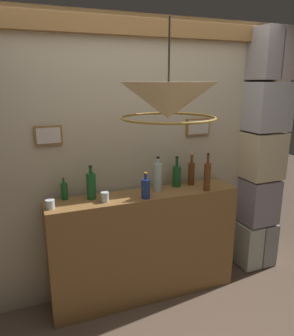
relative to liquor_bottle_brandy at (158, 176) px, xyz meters
name	(u,v)px	position (x,y,z in m)	size (l,w,h in m)	color
panelled_rear_partition	(135,153)	(-0.14, 0.20, 0.19)	(3.48, 0.15, 2.53)	#BCAD8E
stone_pillar	(261,154)	(1.19, 0.04, 0.10)	(0.40, 0.36, 2.46)	#B6BCAE
bar_shelf_unit	(145,246)	(-0.14, -0.04, -0.64)	(1.73, 0.34, 1.02)	olive
liquor_bottle_brandy	(158,176)	(0.00, 0.00, 0.00)	(0.07, 0.07, 0.31)	silver
liquor_bottle_mezcal	(191,173)	(0.37, 0.04, -0.02)	(0.06, 0.06, 0.31)	#5E3312
liquor_bottle_bourbon	(91,186)	(-0.61, 0.01, -0.02)	(0.08, 0.08, 0.29)	#185626
liquor_bottle_whiskey	(146,188)	(-0.17, -0.14, -0.05)	(0.08, 0.08, 0.23)	navy
liquor_bottle_vermouth	(177,176)	(0.21, 0.05, -0.03)	(0.08, 0.08, 0.29)	#185324
liquor_bottle_sherry	(207,176)	(0.42, -0.16, 0.00)	(0.06, 0.06, 0.35)	#613314
liquor_bottle_rum	(64,191)	(-0.82, 0.08, -0.06)	(0.06, 0.06, 0.20)	#185620
glass_tumbler_rocks	(105,197)	(-0.52, -0.10, -0.09)	(0.07, 0.07, 0.08)	silver
glass_tumbler_highball	(50,204)	(-0.96, -0.09, -0.10)	(0.07, 0.07, 0.07)	silver
pendant_lamp	(168,102)	(-0.25, -0.73, 0.71)	(0.60, 0.60, 0.59)	beige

